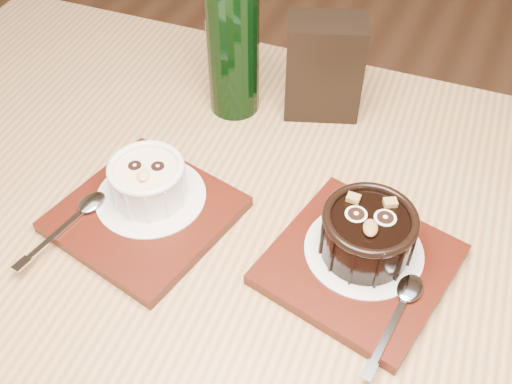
% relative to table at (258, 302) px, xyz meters
% --- Properties ---
extents(table, '(1.26, 0.89, 0.75)m').
position_rel_table_xyz_m(table, '(0.00, 0.00, 0.00)').
color(table, '#9C7144').
rests_on(table, ground).
extents(tray_left, '(0.21, 0.21, 0.01)m').
position_rel_table_xyz_m(tray_left, '(-0.14, -0.00, 0.10)').
color(tray_left, '#4B160C').
rests_on(tray_left, table).
extents(doily_left, '(0.13, 0.13, 0.00)m').
position_rel_table_xyz_m(doily_left, '(-0.15, 0.02, 0.11)').
color(doily_left, white).
rests_on(doily_left, tray_left).
extents(ramekin_white, '(0.09, 0.09, 0.05)m').
position_rel_table_xyz_m(ramekin_white, '(-0.15, 0.02, 0.13)').
color(ramekin_white, white).
rests_on(ramekin_white, doily_left).
extents(spoon_left, '(0.05, 0.14, 0.01)m').
position_rel_table_xyz_m(spoon_left, '(-0.21, -0.06, 0.11)').
color(spoon_left, silver).
rests_on(spoon_left, tray_left).
extents(tray_right, '(0.21, 0.21, 0.01)m').
position_rel_table_xyz_m(tray_right, '(0.11, 0.03, 0.10)').
color(tray_right, '#4B160C').
rests_on(tray_right, table).
extents(doily_right, '(0.13, 0.13, 0.00)m').
position_rel_table_xyz_m(doily_right, '(0.11, 0.05, 0.11)').
color(doily_right, white).
rests_on(doily_right, tray_right).
extents(ramekin_dark, '(0.10, 0.10, 0.06)m').
position_rel_table_xyz_m(ramekin_dark, '(0.11, 0.05, 0.14)').
color(ramekin_dark, black).
rests_on(ramekin_dark, doily_right).
extents(spoon_right, '(0.04, 0.14, 0.01)m').
position_rel_table_xyz_m(spoon_right, '(0.16, -0.02, 0.11)').
color(spoon_right, silver).
rests_on(spoon_right, tray_right).
extents(condiment_stand, '(0.11, 0.09, 0.14)m').
position_rel_table_xyz_m(condiment_stand, '(-0.03, 0.27, 0.16)').
color(condiment_stand, black).
rests_on(condiment_stand, table).
extents(green_bottle, '(0.07, 0.07, 0.26)m').
position_rel_table_xyz_m(green_bottle, '(-0.14, 0.23, 0.19)').
color(green_bottle, black).
rests_on(green_bottle, table).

